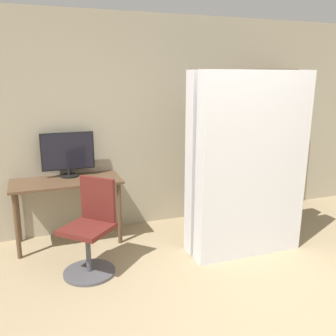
{
  "coord_description": "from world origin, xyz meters",
  "views": [
    {
      "loc": [
        -1.76,
        -1.95,
        1.95
      ],
      "look_at": [
        -0.48,
        1.46,
        1.05
      ],
      "focal_mm": 40.0,
      "sensor_mm": 36.0,
      "label": 1
    }
  ],
  "objects_px": {
    "monitor": "(68,153)",
    "mattress_far": "(240,162)",
    "office_chair": "(91,235)",
    "mattress_near": "(253,167)",
    "bookshelf": "(261,142)"
  },
  "relations": [
    {
      "from": "office_chair",
      "to": "mattress_near",
      "type": "height_order",
      "value": "mattress_near"
    },
    {
      "from": "mattress_near",
      "to": "mattress_far",
      "type": "height_order",
      "value": "mattress_near"
    },
    {
      "from": "office_chair",
      "to": "monitor",
      "type": "bearing_deg",
      "value": 95.08
    },
    {
      "from": "monitor",
      "to": "mattress_far",
      "type": "distance_m",
      "value": 2.01
    },
    {
      "from": "monitor",
      "to": "mattress_near",
      "type": "distance_m",
      "value": 2.15
    },
    {
      "from": "monitor",
      "to": "office_chair",
      "type": "bearing_deg",
      "value": -84.92
    },
    {
      "from": "monitor",
      "to": "office_chair",
      "type": "distance_m",
      "value": 1.17
    },
    {
      "from": "bookshelf",
      "to": "mattress_near",
      "type": "xyz_separation_m",
      "value": [
        -0.89,
        -1.18,
        -0.03
      ]
    },
    {
      "from": "monitor",
      "to": "mattress_far",
      "type": "height_order",
      "value": "mattress_far"
    },
    {
      "from": "mattress_near",
      "to": "office_chair",
      "type": "bearing_deg",
      "value": 172.4
    },
    {
      "from": "monitor",
      "to": "mattress_far",
      "type": "bearing_deg",
      "value": -26.9
    },
    {
      "from": "mattress_near",
      "to": "mattress_far",
      "type": "xyz_separation_m",
      "value": [
        0.0,
        0.27,
        -0.0
      ]
    },
    {
      "from": "monitor",
      "to": "bookshelf",
      "type": "distance_m",
      "value": 2.68
    },
    {
      "from": "bookshelf",
      "to": "mattress_far",
      "type": "height_order",
      "value": "bookshelf"
    },
    {
      "from": "office_chair",
      "to": "mattress_near",
      "type": "relative_size",
      "value": 0.48
    }
  ]
}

